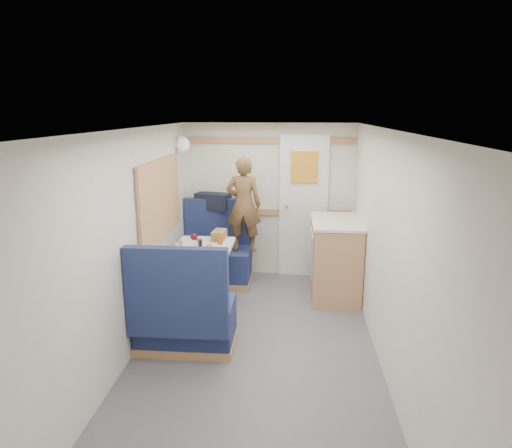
# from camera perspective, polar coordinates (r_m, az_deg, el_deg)

# --- Properties ---
(floor) EXTENTS (4.50, 4.50, 0.00)m
(floor) POSITION_cam_1_polar(r_m,az_deg,el_deg) (4.21, -0.23, -16.65)
(floor) COLOR #515156
(floor) RESTS_ON ground
(ceiling) EXTENTS (4.50, 4.50, 0.00)m
(ceiling) POSITION_cam_1_polar(r_m,az_deg,el_deg) (3.63, -0.27, 11.67)
(ceiling) COLOR silver
(ceiling) RESTS_ON wall_back
(wall_back) EXTENTS (2.20, 0.02, 2.00)m
(wall_back) POSITION_cam_1_polar(r_m,az_deg,el_deg) (5.98, 1.62, 2.93)
(wall_back) COLOR silver
(wall_back) RESTS_ON floor
(wall_left) EXTENTS (0.02, 4.50, 2.00)m
(wall_left) POSITION_cam_1_polar(r_m,az_deg,el_deg) (4.04, -16.00, -3.04)
(wall_left) COLOR silver
(wall_left) RESTS_ON floor
(wall_right) EXTENTS (0.02, 4.50, 2.00)m
(wall_right) POSITION_cam_1_polar(r_m,az_deg,el_deg) (3.87, 16.25, -3.83)
(wall_right) COLOR silver
(wall_right) RESTS_ON floor
(oak_trim_low) EXTENTS (2.15, 0.02, 0.08)m
(oak_trim_low) POSITION_cam_1_polar(r_m,az_deg,el_deg) (5.99, 1.60, 1.49)
(oak_trim_low) COLOR #AB7E4D
(oak_trim_low) RESTS_ON wall_back
(oak_trim_high) EXTENTS (2.15, 0.02, 0.08)m
(oak_trim_high) POSITION_cam_1_polar(r_m,az_deg,el_deg) (5.86, 1.66, 10.40)
(oak_trim_high) COLOR #AB7E4D
(oak_trim_high) RESTS_ON wall_back
(side_window) EXTENTS (0.04, 1.30, 0.72)m
(side_window) POSITION_cam_1_polar(r_m,az_deg,el_deg) (4.90, -11.92, 3.14)
(side_window) COLOR #B4BDA1
(side_window) RESTS_ON wall_left
(rear_door) EXTENTS (0.62, 0.12, 1.86)m
(rear_door) POSITION_cam_1_polar(r_m,az_deg,el_deg) (5.95, 5.93, 2.53)
(rear_door) COLOR white
(rear_door) RESTS_ON wall_back
(dinette_table) EXTENTS (0.62, 0.92, 0.72)m
(dinette_table) POSITION_cam_1_polar(r_m,az_deg,el_deg) (4.97, -6.75, -4.66)
(dinette_table) COLOR white
(dinette_table) RESTS_ON floor
(bench_far) EXTENTS (0.90, 0.59, 1.05)m
(bench_far) POSITION_cam_1_polar(r_m,az_deg,el_deg) (5.86, -5.02, -4.44)
(bench_far) COLOR #161E49
(bench_far) RESTS_ON floor
(bench_near) EXTENTS (0.90, 0.59, 1.05)m
(bench_near) POSITION_cam_1_polar(r_m,az_deg,el_deg) (4.29, -8.95, -11.71)
(bench_near) COLOR #161E49
(bench_near) RESTS_ON floor
(ledge) EXTENTS (0.90, 0.14, 0.04)m
(ledge) POSITION_cam_1_polar(r_m,az_deg,el_deg) (5.95, -4.72, 1.65)
(ledge) COLOR #AB7E4D
(ledge) RESTS_ON bench_far
(dome_light) EXTENTS (0.20, 0.20, 0.20)m
(dome_light) POSITION_cam_1_polar(r_m,az_deg,el_deg) (5.64, -9.32, 9.78)
(dome_light) COLOR white
(dome_light) RESTS_ON wall_left
(galley_counter) EXTENTS (0.57, 0.92, 0.92)m
(galley_counter) POSITION_cam_1_polar(r_m,az_deg,el_deg) (5.45, 9.81, -4.18)
(galley_counter) COLOR #AB7E4D
(galley_counter) RESTS_ON floor
(person) EXTENTS (0.43, 0.29, 1.17)m
(person) POSITION_cam_1_polar(r_m,az_deg,el_deg) (5.55, -1.56, 2.44)
(person) COLOR brown
(person) RESTS_ON bench_far
(duffel_bag) EXTENTS (0.48, 0.32, 0.21)m
(duffel_bag) POSITION_cam_1_polar(r_m,az_deg,el_deg) (5.93, -5.40, 2.85)
(duffel_bag) COLOR black
(duffel_bag) RESTS_ON ledge
(tray) EXTENTS (0.31, 0.36, 0.02)m
(tray) POSITION_cam_1_polar(r_m,az_deg,el_deg) (4.77, -5.11, -3.38)
(tray) COLOR silver
(tray) RESTS_ON dinette_table
(orange_fruit) EXTENTS (0.08, 0.08, 0.08)m
(orange_fruit) POSITION_cam_1_polar(r_m,az_deg,el_deg) (4.73, -5.84, -2.93)
(orange_fruit) COLOR #F1610A
(orange_fruit) RESTS_ON tray
(cheese_block) EXTENTS (0.13, 0.10, 0.04)m
(cheese_block) POSITION_cam_1_polar(r_m,az_deg,el_deg) (4.72, -5.64, -3.19)
(cheese_block) COLOR #E7D585
(cheese_block) RESTS_ON tray
(wine_glass) EXTENTS (0.08, 0.08, 0.17)m
(wine_glass) POSITION_cam_1_polar(r_m,az_deg,el_deg) (4.87, -7.77, -1.67)
(wine_glass) COLOR white
(wine_glass) RESTS_ON dinette_table
(tumbler_left) EXTENTS (0.08, 0.08, 0.12)m
(tumbler_left) POSITION_cam_1_polar(r_m,az_deg,el_deg) (4.75, -9.60, -2.93)
(tumbler_left) COLOR white
(tumbler_left) RESTS_ON dinette_table
(tumbler_right) EXTENTS (0.06, 0.06, 0.10)m
(tumbler_right) POSITION_cam_1_polar(r_m,az_deg,el_deg) (4.87, -7.09, -2.52)
(tumbler_right) COLOR white
(tumbler_right) RESTS_ON dinette_table
(beer_glass) EXTENTS (0.06, 0.06, 0.09)m
(beer_glass) POSITION_cam_1_polar(r_m,az_deg,el_deg) (5.02, -4.47, -2.01)
(beer_glass) COLOR #8A5014
(beer_glass) RESTS_ON dinette_table
(pepper_grinder) EXTENTS (0.04, 0.04, 0.10)m
(pepper_grinder) POSITION_cam_1_polar(r_m,az_deg,el_deg) (4.86, -6.99, -2.57)
(pepper_grinder) COLOR black
(pepper_grinder) RESTS_ON dinette_table
(bread_loaf) EXTENTS (0.15, 0.26, 0.10)m
(bread_loaf) POSITION_cam_1_polar(r_m,az_deg,el_deg) (5.21, -4.62, -1.37)
(bread_loaf) COLOR brown
(bread_loaf) RESTS_ON dinette_table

